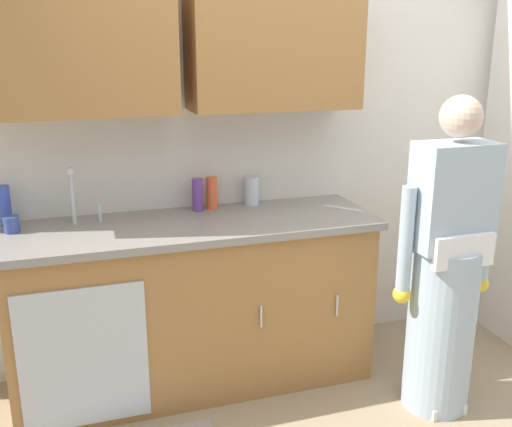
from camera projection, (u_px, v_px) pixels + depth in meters
kitchen_wall_with_uppers at (250, 111)px, 3.34m from camera, size 4.80×0.44×2.70m
counter_cabinet at (194, 307)px, 3.24m from camera, size 1.90×0.62×0.90m
countertop at (192, 225)px, 3.11m from camera, size 1.96×0.66×0.04m
sink at (84, 234)px, 2.95m from camera, size 0.50×0.36×0.35m
person_at_sink at (445, 283)px, 2.95m from camera, size 0.55×0.34×1.62m
bottle_water_tall at (252, 191)px, 3.41m from camera, size 0.08×0.08×0.16m
bottle_water_short at (198, 195)px, 3.28m from camera, size 0.06×0.06×0.18m
bottle_soap at (5, 206)px, 3.01m from camera, size 0.06×0.06×0.21m
bottle_dish_liquid at (212, 193)px, 3.33m from camera, size 0.06×0.06×0.18m
cup_by_sink at (12, 224)px, 2.92m from camera, size 0.08×0.08×0.08m
knife_on_counter at (343, 208)px, 3.34m from camera, size 0.18×0.19×0.01m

